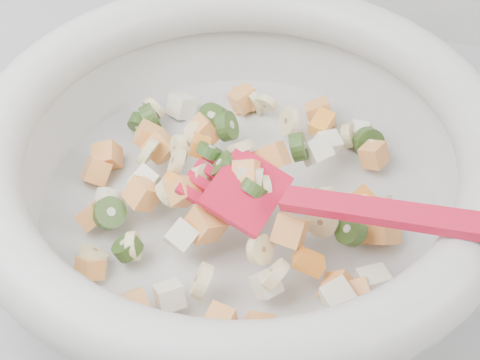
# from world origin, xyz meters

# --- Properties ---
(mixing_bowl) EXTENTS (0.47, 0.44, 0.14)m
(mixing_bowl) POSITION_xyz_m (0.11, 1.40, 0.97)
(mixing_bowl) COLOR silver
(mixing_bowl) RESTS_ON counter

